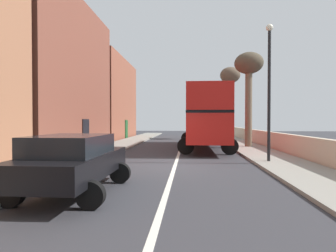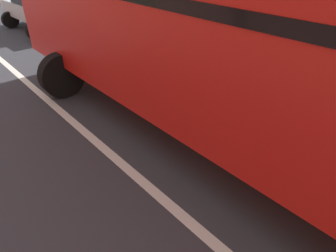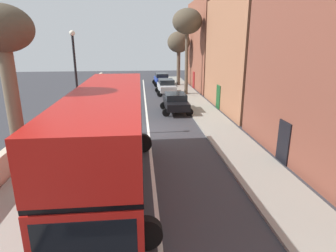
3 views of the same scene
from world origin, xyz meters
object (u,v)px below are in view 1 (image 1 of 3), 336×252
parked_car_black_left_1 (73,160)px  street_tree_right_1 (249,71)px  parked_car_silver_right_2 (206,131)px  double_decker_bus (204,116)px  street_tree_right_3 (230,78)px  lamppost_right (269,81)px

parked_car_black_left_1 → street_tree_right_1: street_tree_right_1 is taller
parked_car_silver_right_2 → street_tree_right_1: 11.01m
parked_car_silver_right_2 → street_tree_right_1: size_ratio=0.61×
parked_car_black_left_1 → parked_car_silver_right_2: 23.28m
double_decker_bus → street_tree_right_3: 11.40m
double_decker_bus → lamppost_right: size_ratio=1.77×
double_decker_bus → parked_car_silver_right_2: 10.18m
street_tree_right_1 → street_tree_right_3: street_tree_right_3 is taller
street_tree_right_3 → parked_car_black_left_1: bearing=-108.4°
double_decker_bus → lamppost_right: bearing=-69.5°
double_decker_bus → street_tree_right_1: 4.65m
parked_car_black_left_1 → parked_car_silver_right_2: bearing=77.6°
street_tree_right_1 → street_tree_right_3: size_ratio=0.89×
parked_car_black_left_1 → parked_car_silver_right_2: size_ratio=0.99×
street_tree_right_3 → lamppost_right: bearing=-92.5°
double_decker_bus → street_tree_right_1: size_ratio=1.63×
parked_car_silver_right_2 → lamppost_right: size_ratio=0.66×
double_decker_bus → street_tree_right_1: (3.26, 0.41, 3.29)m
parked_car_silver_right_2 → street_tree_right_3: street_tree_right_3 is taller
parked_car_silver_right_2 → parked_car_black_left_1: bearing=-102.4°
parked_car_black_left_1 → street_tree_right_1: bearing=60.3°
parked_car_silver_right_2 → lamppost_right: (1.80, -16.98, 2.89)m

